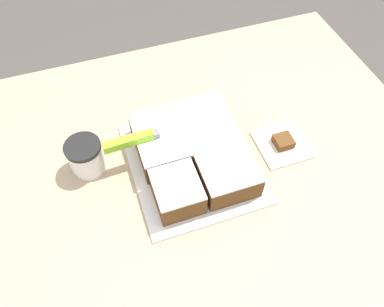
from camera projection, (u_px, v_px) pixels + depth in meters
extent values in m
plane|color=#4C4742|center=(187.00, 292.00, 1.70)|extent=(8.00, 8.00, 0.00)
cube|color=tan|center=(186.00, 253.00, 1.32)|extent=(1.40, 1.10, 0.93)
cube|color=white|center=(192.00, 162.00, 0.98)|extent=(0.31, 0.37, 0.01)
cube|color=brown|center=(184.00, 137.00, 0.98)|extent=(0.26, 0.18, 0.07)
cube|color=white|center=(184.00, 128.00, 0.96)|extent=(0.26, 0.18, 0.01)
cube|color=brown|center=(228.00, 177.00, 0.91)|extent=(0.13, 0.12, 0.07)
cube|color=white|center=(229.00, 168.00, 0.88)|extent=(0.13, 0.12, 0.01)
cube|color=brown|center=(166.00, 196.00, 0.88)|extent=(0.05, 0.12, 0.07)
cube|color=white|center=(165.00, 188.00, 0.85)|extent=(0.05, 0.12, 0.01)
cube|color=brown|center=(190.00, 189.00, 0.89)|extent=(0.05, 0.12, 0.07)
cube|color=white|center=(190.00, 181.00, 0.86)|extent=(0.05, 0.12, 0.01)
cube|color=silver|center=(189.00, 125.00, 0.95)|extent=(0.19, 0.03, 0.00)
cube|color=slate|center=(156.00, 134.00, 0.93)|extent=(0.02, 0.02, 0.02)
cube|color=#8CCC26|center=(128.00, 141.00, 0.91)|extent=(0.13, 0.03, 0.02)
cylinder|color=white|center=(87.00, 158.00, 0.94)|extent=(0.09, 0.09, 0.08)
cylinder|color=black|center=(82.00, 147.00, 0.90)|extent=(0.09, 0.09, 0.01)
cube|color=white|center=(282.00, 144.00, 1.01)|extent=(0.13, 0.13, 0.01)
cube|color=brown|center=(283.00, 141.00, 1.00)|extent=(0.05, 0.05, 0.02)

